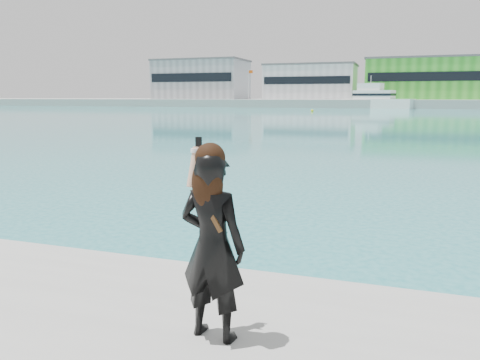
# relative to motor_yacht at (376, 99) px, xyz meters

# --- Properties ---
(far_quay) EXTENTS (320.00, 40.00, 2.00)m
(far_quay) POSITION_rel_motor_yacht_xyz_m (3.71, 17.93, -1.14)
(far_quay) COLOR #9E9E99
(far_quay) RESTS_ON ground
(warehouse_grey_left) EXTENTS (26.52, 16.36, 11.50)m
(warehouse_grey_left) POSITION_rel_motor_yacht_xyz_m (-51.29, 15.91, 5.62)
(warehouse_grey_left) COLOR gray
(warehouse_grey_left) RESTS_ON far_quay
(warehouse_white) EXTENTS (24.48, 15.35, 9.50)m
(warehouse_white) POSITION_rel_motor_yacht_xyz_m (-18.29, 15.91, 4.62)
(warehouse_white) COLOR silver
(warehouse_white) RESTS_ON far_quay
(warehouse_green) EXTENTS (30.60, 16.36, 10.50)m
(warehouse_green) POSITION_rel_motor_yacht_xyz_m (11.71, 15.91, 5.12)
(warehouse_green) COLOR green
(warehouse_green) RESTS_ON far_quay
(flagpole_left) EXTENTS (1.28, 0.16, 8.00)m
(flagpole_left) POSITION_rel_motor_yacht_xyz_m (-34.19, 8.93, 4.39)
(flagpole_left) COLOR silver
(flagpole_left) RESTS_ON far_quay
(motor_yacht) EXTENTS (16.96, 9.19, 7.63)m
(motor_yacht) POSITION_rel_motor_yacht_xyz_m (0.00, 0.00, 0.00)
(motor_yacht) COLOR white
(motor_yacht) RESTS_ON ground
(buoy_far) EXTENTS (0.50, 0.50, 0.50)m
(buoy_far) POSITION_rel_motor_yacht_xyz_m (-9.77, -29.11, -2.14)
(buoy_far) COLOR yellow
(buoy_far) RESTS_ON ground
(woman) EXTENTS (0.61, 0.44, 1.65)m
(woman) POSITION_rel_motor_yacht_xyz_m (4.18, -112.63, -0.51)
(woman) COLOR black
(woman) RESTS_ON near_quay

